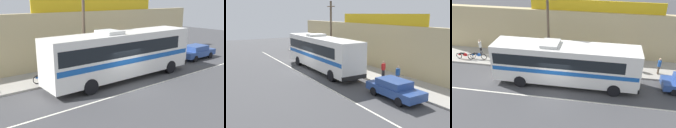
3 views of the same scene
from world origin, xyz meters
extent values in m
plane|color=#444447|center=(0.00, 0.00, 0.00)|extent=(70.00, 70.00, 0.00)
cube|color=#A8A399|center=(0.00, 5.20, 0.07)|extent=(30.00, 3.60, 0.14)
cube|color=tan|center=(0.00, 7.35, 2.40)|extent=(30.00, 0.70, 4.80)
cube|color=gold|center=(2.66, 7.35, 5.35)|extent=(12.99, 0.12, 1.10)
cube|color=silver|center=(0.00, -0.80, 0.00)|extent=(30.00, 0.14, 0.01)
cube|color=white|center=(0.64, 1.55, 1.99)|extent=(12.12, 2.50, 3.10)
cube|color=black|center=(0.16, 1.55, 2.54)|extent=(10.67, 2.52, 0.96)
cube|color=#1956B2|center=(0.64, 1.55, 1.69)|extent=(11.88, 2.51, 0.36)
cube|color=black|center=(6.67, 1.55, 2.44)|extent=(0.04, 2.25, 1.40)
cube|color=black|center=(6.66, 1.55, 0.62)|extent=(0.12, 2.50, 0.36)
cube|color=silver|center=(-0.57, 1.55, 3.66)|extent=(1.40, 1.75, 0.24)
cylinder|color=black|center=(4.76, 2.71, 0.52)|extent=(1.04, 0.32, 1.04)
cylinder|color=black|center=(4.76, 0.39, 0.52)|extent=(1.04, 0.32, 1.04)
cylinder|color=black|center=(-2.99, 2.71, 0.52)|extent=(1.04, 0.32, 1.04)
cylinder|color=black|center=(-2.99, 0.39, 0.52)|extent=(1.04, 0.32, 1.04)
cube|color=#2D4C93|center=(10.84, 2.08, 0.61)|extent=(4.33, 1.77, 0.56)
cube|color=#2D4C93|center=(10.74, 2.08, 1.13)|extent=(2.25, 1.59, 0.48)
cube|color=black|center=(11.57, 2.08, 1.09)|extent=(0.21, 1.49, 0.34)
cylinder|color=black|center=(12.09, 2.91, 0.31)|extent=(0.62, 0.20, 0.62)
cylinder|color=black|center=(12.09, 1.24, 0.31)|extent=(0.62, 0.20, 0.62)
cylinder|color=black|center=(9.58, 2.91, 0.31)|extent=(0.62, 0.20, 0.62)
cylinder|color=black|center=(9.58, 1.24, 0.31)|extent=(0.62, 0.20, 0.62)
cylinder|color=brown|center=(-1.27, 3.78, 3.72)|extent=(0.22, 0.22, 7.15)
torus|color=black|center=(-3.72, 4.06, 0.45)|extent=(0.62, 0.06, 0.62)
torus|color=black|center=(-5.01, 4.06, 0.45)|extent=(0.62, 0.06, 0.62)
cylinder|color=silver|center=(-3.80, 4.06, 0.75)|extent=(0.34, 0.04, 0.65)
cylinder|color=silver|center=(-3.90, 4.06, 1.07)|extent=(0.03, 0.56, 0.03)
ellipsoid|color=#1E51B2|center=(-4.30, 4.06, 0.63)|extent=(0.56, 0.22, 0.34)
cube|color=black|center=(-4.60, 4.06, 0.75)|extent=(0.52, 0.20, 0.10)
ellipsoid|color=#1E51B2|center=(-4.95, 4.06, 0.59)|extent=(0.36, 0.14, 0.16)
cylinder|color=black|center=(6.75, 4.76, 0.53)|extent=(0.13, 0.13, 0.77)
cylinder|color=black|center=(6.75, 4.58, 0.53)|extent=(0.13, 0.13, 0.77)
cylinder|color=red|center=(6.75, 4.67, 1.20)|extent=(0.30, 0.30, 0.58)
sphere|color=tan|center=(6.75, 4.67, 1.63)|extent=(0.21, 0.21, 0.21)
cylinder|color=red|center=(6.75, 4.87, 1.23)|extent=(0.08, 0.08, 0.53)
cylinder|color=red|center=(6.75, 4.47, 1.23)|extent=(0.08, 0.08, 0.53)
cylinder|color=brown|center=(8.78, 4.52, 0.52)|extent=(0.13, 0.13, 0.77)
cylinder|color=brown|center=(8.78, 4.34, 0.52)|extent=(0.13, 0.13, 0.77)
cylinder|color=#23519E|center=(8.78, 4.43, 1.20)|extent=(0.30, 0.30, 0.58)
sphere|color=tan|center=(8.78, 4.43, 1.62)|extent=(0.21, 0.21, 0.21)
cylinder|color=#23519E|center=(8.78, 4.63, 1.22)|extent=(0.08, 0.08, 0.53)
cylinder|color=#23519E|center=(8.78, 4.23, 1.22)|extent=(0.08, 0.08, 0.53)
camera|label=1|loc=(-11.27, -12.37, 5.98)|focal=40.67mm
camera|label=2|loc=(22.38, -9.60, 5.94)|focal=37.83mm
camera|label=3|loc=(3.73, -16.25, 11.55)|focal=39.31mm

